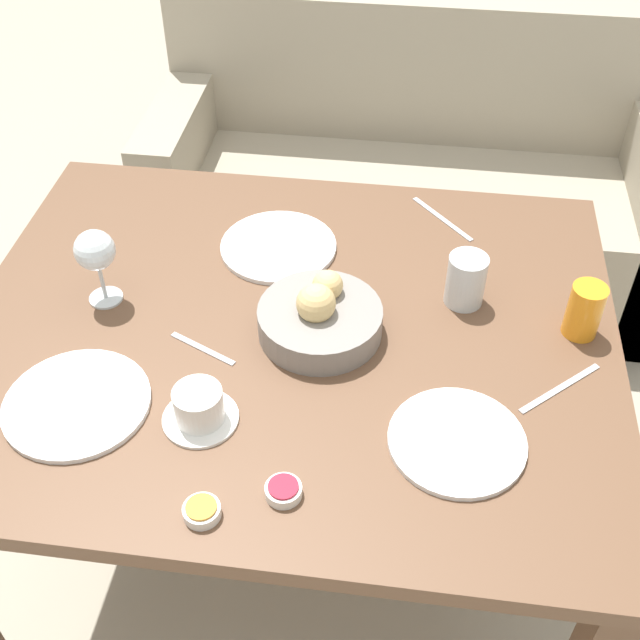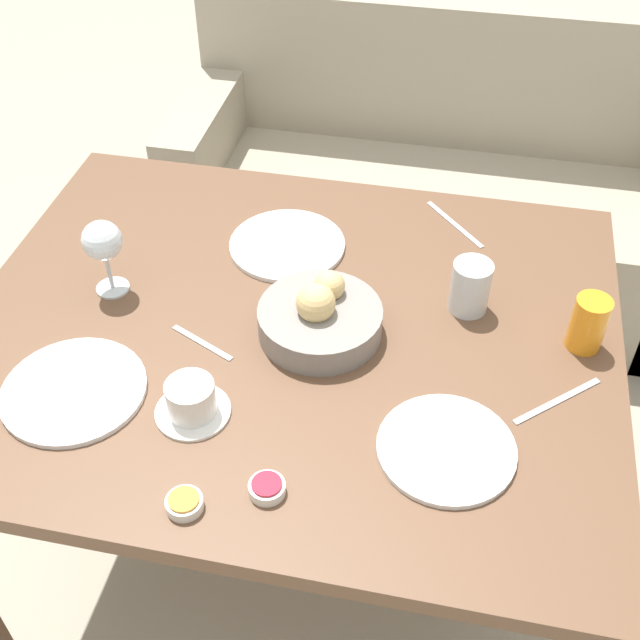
# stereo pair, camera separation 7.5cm
# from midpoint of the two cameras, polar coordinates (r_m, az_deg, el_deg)

# --- Properties ---
(ground_plane) EXTENTS (10.00, 10.00, 0.00)m
(ground_plane) POSITION_cam_midpoint_polar(r_m,az_deg,el_deg) (2.08, -2.75, -16.05)
(ground_plane) COLOR #A89E89
(dining_table) EXTENTS (1.21, 0.98, 0.77)m
(dining_table) POSITION_cam_midpoint_polar(r_m,az_deg,el_deg) (1.55, -3.56, -3.32)
(dining_table) COLOR brown
(dining_table) RESTS_ON ground_plane
(couch) EXTENTS (1.59, 0.70, 0.87)m
(couch) POSITION_cam_midpoint_polar(r_m,az_deg,el_deg) (2.67, 5.55, 9.31)
(couch) COLOR #9E937F
(couch) RESTS_ON ground_plane
(bread_basket) EXTENTS (0.23, 0.23, 0.11)m
(bread_basket) POSITION_cam_midpoint_polar(r_m,az_deg,el_deg) (1.44, -1.49, 0.16)
(bread_basket) COLOR gray
(bread_basket) RESTS_ON dining_table
(plate_near_left) EXTENTS (0.25, 0.25, 0.01)m
(plate_near_left) POSITION_cam_midpoint_polar(r_m,az_deg,el_deg) (1.41, -18.38, -5.69)
(plate_near_left) COLOR white
(plate_near_left) RESTS_ON dining_table
(plate_near_right) EXTENTS (0.22, 0.22, 0.01)m
(plate_near_right) POSITION_cam_midpoint_polar(r_m,az_deg,el_deg) (1.30, 8.08, -8.58)
(plate_near_right) COLOR white
(plate_near_right) RESTS_ON dining_table
(plate_far_center) EXTENTS (0.24, 0.24, 0.01)m
(plate_far_center) POSITION_cam_midpoint_polar(r_m,az_deg,el_deg) (1.65, -4.28, 5.21)
(plate_far_center) COLOR white
(plate_far_center) RESTS_ON dining_table
(juice_glass) EXTENTS (0.06, 0.06, 0.11)m
(juice_glass) POSITION_cam_midpoint_polar(r_m,az_deg,el_deg) (1.49, 16.94, 0.62)
(juice_glass) COLOR orange
(juice_glass) RESTS_ON dining_table
(water_tumbler) EXTENTS (0.07, 0.07, 0.10)m
(water_tumbler) POSITION_cam_midpoint_polar(r_m,az_deg,el_deg) (1.51, 8.95, 2.79)
(water_tumbler) COLOR silver
(water_tumbler) RESTS_ON dining_table
(wine_glass) EXTENTS (0.08, 0.08, 0.16)m
(wine_glass) POSITION_cam_midpoint_polar(r_m,az_deg,el_deg) (1.53, -17.06, 4.57)
(wine_glass) COLOR silver
(wine_glass) RESTS_ON dining_table
(coffee_cup) EXTENTS (0.13, 0.13, 0.07)m
(coffee_cup) POSITION_cam_midpoint_polar(r_m,az_deg,el_deg) (1.32, -10.22, -6.19)
(coffee_cup) COLOR white
(coffee_cup) RESTS_ON dining_table
(jam_bowl_berry) EXTENTS (0.06, 0.06, 0.02)m
(jam_bowl_berry) POSITION_cam_midpoint_polar(r_m,az_deg,el_deg) (1.23, -4.40, -12.04)
(jam_bowl_berry) COLOR white
(jam_bowl_berry) RESTS_ON dining_table
(jam_bowl_honey) EXTENTS (0.06, 0.06, 0.02)m
(jam_bowl_honey) POSITION_cam_midpoint_polar(r_m,az_deg,el_deg) (1.22, -10.19, -13.26)
(jam_bowl_honey) COLOR white
(jam_bowl_honey) RESTS_ON dining_table
(fork_silver) EXTENTS (0.13, 0.15, 0.00)m
(fork_silver) POSITION_cam_midpoint_polar(r_m,az_deg,el_deg) (1.75, 7.46, 7.13)
(fork_silver) COLOR #B7B7BC
(fork_silver) RESTS_ON dining_table
(knife_silver) EXTENTS (0.15, 0.13, 0.00)m
(knife_silver) POSITION_cam_midpoint_polar(r_m,az_deg,el_deg) (1.42, 15.26, -4.74)
(knife_silver) COLOR #B7B7BC
(knife_silver) RESTS_ON dining_table
(spoon_coffee) EXTENTS (0.13, 0.07, 0.00)m
(spoon_coffee) POSITION_cam_midpoint_polar(r_m,az_deg,el_deg) (1.45, -9.81, -2.06)
(spoon_coffee) COLOR #B7B7BC
(spoon_coffee) RESTS_ON dining_table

